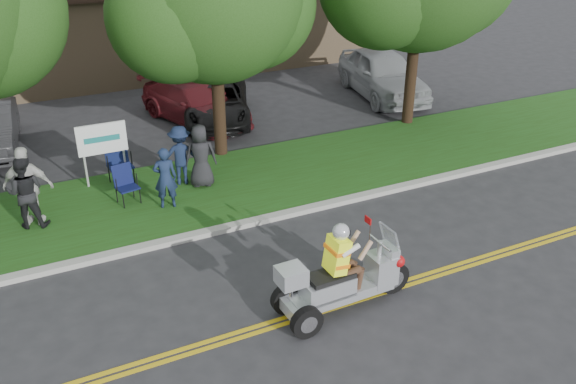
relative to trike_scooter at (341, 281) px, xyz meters
name	(u,v)px	position (x,y,z in m)	size (l,w,h in m)	color
ground	(327,290)	(0.09, 0.64, -0.64)	(120.00, 120.00, 0.00)	#28282B
centerline_near	(342,306)	(0.09, 0.06, -0.64)	(60.00, 0.10, 0.01)	gold
centerline_far	(338,301)	(0.09, 0.22, -0.64)	(60.00, 0.10, 0.01)	gold
curb	(263,219)	(0.09, 3.69, -0.58)	(60.00, 0.25, 0.12)	#A8A89E
grass_verge	(230,184)	(0.09, 5.84, -0.59)	(60.00, 4.00, 0.10)	#204412
commercial_building	(158,15)	(2.09, 19.62, 1.37)	(18.00, 8.20, 4.00)	#9E7F5B
tree_mid	(215,0)	(0.65, 7.87, 3.79)	(5.88, 4.80, 7.05)	#332114
business_sign	(102,142)	(-2.81, 7.24, 0.61)	(1.25, 0.06, 1.75)	silver
trike_scooter	(341,281)	(0.00, 0.00, 0.00)	(2.81, 0.94, 1.84)	black
lawn_chair_a	(118,159)	(-2.48, 7.17, 0.10)	(0.65, 0.67, 1.13)	black
lawn_chair_b	(125,181)	(-2.59, 5.96, 0.00)	(0.59, 0.61, 0.95)	black
spectator_adult_left	(165,178)	(-1.76, 5.25, 0.23)	(0.56, 0.37, 1.53)	#182644
spectator_adult_mid	(25,192)	(-4.84, 5.71, 0.31)	(0.83, 0.64, 1.70)	black
spectator_adult_right	(28,186)	(-4.75, 5.77, 0.41)	(1.11, 0.46, 1.89)	silver
spectator_chair_a	(181,155)	(-1.04, 6.37, 0.25)	(1.02, 0.59, 1.58)	#172240
spectator_chair_b	(201,156)	(-0.61, 6.01, 0.29)	(0.81, 0.53, 1.65)	black
parked_car_mid	(217,102)	(1.59, 10.83, -0.02)	(2.08, 4.51, 1.25)	black
parked_car_right	(195,103)	(0.89, 11.03, 0.02)	(1.85, 4.55, 1.32)	#551319
parked_car_far_right	(383,73)	(8.09, 10.65, 0.23)	(2.07, 5.14, 1.75)	#999CA0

